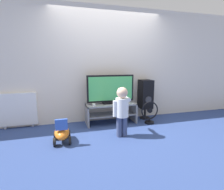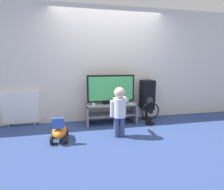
{
  "view_description": "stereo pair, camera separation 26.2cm",
  "coord_description": "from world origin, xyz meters",
  "px_view_note": "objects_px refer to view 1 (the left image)",
  "views": [
    {
      "loc": [
        -1.03,
        -3.46,
        1.34
      ],
      "look_at": [
        0.0,
        0.13,
        0.66
      ],
      "focal_mm": 28.0,
      "sensor_mm": 36.0,
      "label": 1
    },
    {
      "loc": [
        -0.78,
        -3.53,
        1.34
      ],
      "look_at": [
        0.0,
        0.13,
        0.66
      ],
      "focal_mm": 28.0,
      "sensor_mm": 36.0,
      "label": 2
    }
  ],
  "objects_px": {
    "child": "(122,108)",
    "floor_fan": "(150,114)",
    "remote_secondary": "(119,103)",
    "speaker_tower": "(145,95)",
    "radiator": "(18,109)",
    "game_console": "(94,105)",
    "ride_on_toy": "(62,133)",
    "television": "(111,90)",
    "remote_primary": "(131,103)"
  },
  "relations": [
    {
      "from": "remote_secondary",
      "to": "radiator",
      "type": "relative_size",
      "value": 0.17
    },
    {
      "from": "television",
      "to": "speaker_tower",
      "type": "relative_size",
      "value": 1.12
    },
    {
      "from": "remote_secondary",
      "to": "child",
      "type": "xyz_separation_m",
      "value": [
        -0.18,
        -0.7,
        0.08
      ]
    },
    {
      "from": "child",
      "to": "floor_fan",
      "type": "xyz_separation_m",
      "value": [
        0.83,
        0.49,
        -0.32
      ]
    },
    {
      "from": "floor_fan",
      "to": "radiator",
      "type": "height_order",
      "value": "radiator"
    },
    {
      "from": "television",
      "to": "child",
      "type": "xyz_separation_m",
      "value": [
        -0.01,
        -0.79,
        -0.22
      ]
    },
    {
      "from": "game_console",
      "to": "radiator",
      "type": "bearing_deg",
      "value": 168.81
    },
    {
      "from": "remote_primary",
      "to": "remote_secondary",
      "type": "height_order",
      "value": "same"
    },
    {
      "from": "speaker_tower",
      "to": "game_console",
      "type": "bearing_deg",
      "value": -172.78
    },
    {
      "from": "floor_fan",
      "to": "radiator",
      "type": "distance_m",
      "value": 2.82
    },
    {
      "from": "television",
      "to": "floor_fan",
      "type": "xyz_separation_m",
      "value": [
        0.83,
        -0.3,
        -0.54
      ]
    },
    {
      "from": "remote_secondary",
      "to": "floor_fan",
      "type": "xyz_separation_m",
      "value": [
        0.65,
        -0.21,
        -0.24
      ]
    },
    {
      "from": "game_console",
      "to": "child",
      "type": "height_order",
      "value": "child"
    },
    {
      "from": "game_console",
      "to": "child",
      "type": "bearing_deg",
      "value": -60.17
    },
    {
      "from": "game_console",
      "to": "remote_secondary",
      "type": "height_order",
      "value": "game_console"
    },
    {
      "from": "game_console",
      "to": "ride_on_toy",
      "type": "distance_m",
      "value": 0.98
    },
    {
      "from": "remote_secondary",
      "to": "speaker_tower",
      "type": "relative_size",
      "value": 0.14
    },
    {
      "from": "speaker_tower",
      "to": "ride_on_toy",
      "type": "xyz_separation_m",
      "value": [
        -1.97,
        -0.82,
        -0.42
      ]
    },
    {
      "from": "game_console",
      "to": "remote_primary",
      "type": "bearing_deg",
      "value": -5.21
    },
    {
      "from": "floor_fan",
      "to": "radiator",
      "type": "relative_size",
      "value": 0.68
    },
    {
      "from": "floor_fan",
      "to": "ride_on_toy",
      "type": "relative_size",
      "value": 1.01
    },
    {
      "from": "game_console",
      "to": "ride_on_toy",
      "type": "xyz_separation_m",
      "value": [
        -0.67,
        -0.65,
        -0.3
      ]
    },
    {
      "from": "television",
      "to": "child",
      "type": "bearing_deg",
      "value": -90.45
    },
    {
      "from": "ride_on_toy",
      "to": "radiator",
      "type": "height_order",
      "value": "radiator"
    },
    {
      "from": "child",
      "to": "ride_on_toy",
      "type": "bearing_deg",
      "value": 177.74
    },
    {
      "from": "ride_on_toy",
      "to": "radiator",
      "type": "bearing_deg",
      "value": 132.13
    },
    {
      "from": "radiator",
      "to": "speaker_tower",
      "type": "bearing_deg",
      "value": -2.82
    },
    {
      "from": "television",
      "to": "remote_secondary",
      "type": "relative_size",
      "value": 8.17
    },
    {
      "from": "radiator",
      "to": "television",
      "type": "bearing_deg",
      "value": -6.2
    },
    {
      "from": "child",
      "to": "floor_fan",
      "type": "relative_size",
      "value": 1.83
    },
    {
      "from": "game_console",
      "to": "remote_secondary",
      "type": "distance_m",
      "value": 0.58
    },
    {
      "from": "game_console",
      "to": "ride_on_toy",
      "type": "height_order",
      "value": "game_console"
    },
    {
      "from": "ride_on_toy",
      "to": "television",
      "type": "bearing_deg",
      "value": 34.74
    },
    {
      "from": "remote_primary",
      "to": "ride_on_toy",
      "type": "relative_size",
      "value": 0.26
    },
    {
      "from": "floor_fan",
      "to": "speaker_tower",
      "type": "bearing_deg",
      "value": 79.59
    },
    {
      "from": "radiator",
      "to": "ride_on_toy",
      "type": "bearing_deg",
      "value": -47.87
    },
    {
      "from": "remote_secondary",
      "to": "ride_on_toy",
      "type": "height_order",
      "value": "remote_secondary"
    },
    {
      "from": "remote_primary",
      "to": "radiator",
      "type": "height_order",
      "value": "radiator"
    },
    {
      "from": "game_console",
      "to": "speaker_tower",
      "type": "bearing_deg",
      "value": 7.22
    },
    {
      "from": "game_console",
      "to": "speaker_tower",
      "type": "relative_size",
      "value": 0.17
    },
    {
      "from": "television",
      "to": "floor_fan",
      "type": "relative_size",
      "value": 2.11
    },
    {
      "from": "ride_on_toy",
      "to": "floor_fan",
      "type": "bearing_deg",
      "value": 13.35
    },
    {
      "from": "remote_secondary",
      "to": "floor_fan",
      "type": "bearing_deg",
      "value": -17.74
    },
    {
      "from": "remote_primary",
      "to": "ride_on_toy",
      "type": "bearing_deg",
      "value": -158.78
    },
    {
      "from": "game_console",
      "to": "floor_fan",
      "type": "bearing_deg",
      "value": -9.29
    },
    {
      "from": "game_console",
      "to": "remote_primary",
      "type": "relative_size",
      "value": 1.25
    },
    {
      "from": "remote_primary",
      "to": "floor_fan",
      "type": "distance_m",
      "value": 0.49
    },
    {
      "from": "speaker_tower",
      "to": "radiator",
      "type": "xyz_separation_m",
      "value": [
        -2.84,
        0.14,
        -0.19
      ]
    },
    {
      "from": "remote_primary",
      "to": "speaker_tower",
      "type": "xyz_separation_m",
      "value": [
        0.48,
        0.24,
        0.13
      ]
    },
    {
      "from": "game_console",
      "to": "ride_on_toy",
      "type": "relative_size",
      "value": 0.32
    }
  ]
}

